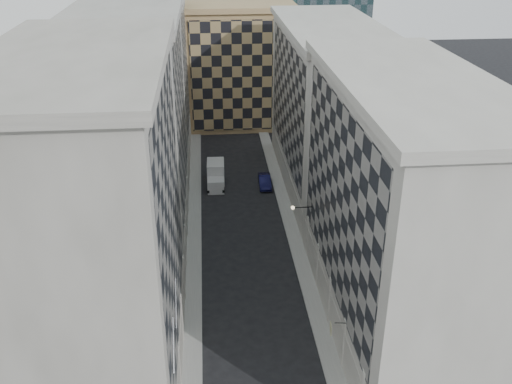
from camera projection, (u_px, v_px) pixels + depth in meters
sidewalk_west at (194, 236)px, 60.17m from camera, size 1.50×100.00×0.15m
sidewalk_east at (293, 232)px, 61.01m from camera, size 1.50×100.00×0.15m
bldg_left_a at (98, 233)px, 37.56m from camera, size 10.80×22.80×23.70m
bldg_left_b at (133, 128)px, 57.47m from camera, size 10.80×22.80×22.70m
bldg_left_c at (150, 77)px, 77.37m from camera, size 10.80×22.80×21.70m
bldg_right_a at (398, 211)px, 43.54m from camera, size 10.80×26.80×20.70m
bldg_right_b at (327, 109)px, 67.91m from camera, size 10.80×28.80×19.70m
tan_block at (239, 63)px, 90.56m from camera, size 16.80×14.80×18.80m
flagpoles_left at (175, 323)px, 35.16m from camera, size 0.10×6.33×2.33m
bracket_lamp at (295, 208)px, 52.88m from camera, size 1.98×0.36×0.36m
box_truck at (216, 176)px, 71.27m from camera, size 2.28×5.28×2.86m
dark_car at (265, 181)px, 71.18m from camera, size 1.60×4.27×1.39m
shop_sign at (331, 328)px, 41.12m from camera, size 1.22×0.77×0.85m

